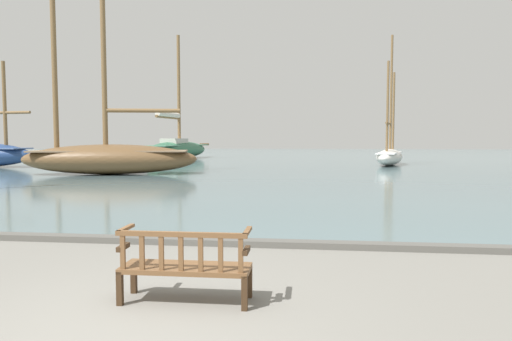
# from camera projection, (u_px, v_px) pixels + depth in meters

# --- Properties ---
(ground_plane) EXTENTS (160.00, 160.00, 0.00)m
(ground_plane) POSITION_uv_depth(u_px,v_px,m) (129.00, 328.00, 4.89)
(ground_plane) COLOR gray
(harbor_water) EXTENTS (100.00, 80.00, 0.08)m
(harbor_water) POSITION_uv_depth(u_px,v_px,m) (291.00, 157.00, 48.48)
(harbor_water) COLOR slate
(harbor_water) RESTS_ON ground
(quay_edge_kerb) EXTENTS (40.00, 0.30, 0.12)m
(quay_edge_kerb) POSITION_uv_depth(u_px,v_px,m) (208.00, 242.00, 8.70)
(quay_edge_kerb) COLOR #5B5954
(quay_edge_kerb) RESTS_ON ground
(park_bench) EXTENTS (1.60, 0.53, 0.92)m
(park_bench) POSITION_uv_depth(u_px,v_px,m) (185.00, 265.00, 5.62)
(park_bench) COLOR #3D2A19
(park_bench) RESTS_ON ground
(sailboat_outer_port) EXTENTS (9.77, 4.55, 11.99)m
(sailboat_outer_port) POSITION_uv_depth(u_px,v_px,m) (110.00, 156.00, 24.91)
(sailboat_outer_port) COLOR brown
(sailboat_outer_port) RESTS_ON harbor_water
(sailboat_distant_harbor) EXTENTS (4.83, 13.12, 11.79)m
(sailboat_distant_harbor) POSITION_uv_depth(u_px,v_px,m) (178.00, 148.00, 43.83)
(sailboat_distant_harbor) COLOR #2D6647
(sailboat_distant_harbor) RESTS_ON harbor_water
(sailboat_nearest_port) EXTENTS (3.48, 8.05, 9.48)m
(sailboat_nearest_port) POSITION_uv_depth(u_px,v_px,m) (390.00, 155.00, 33.58)
(sailboat_nearest_port) COLOR silver
(sailboat_nearest_port) RESTS_ON harbor_water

